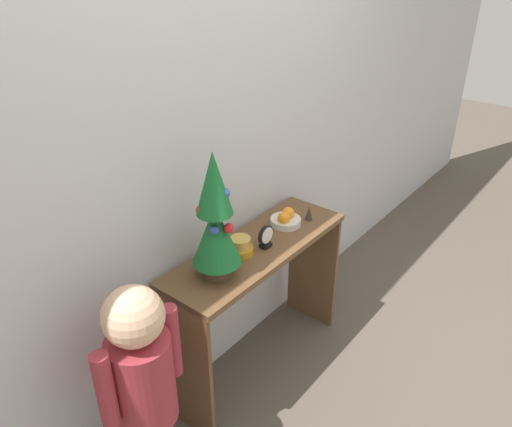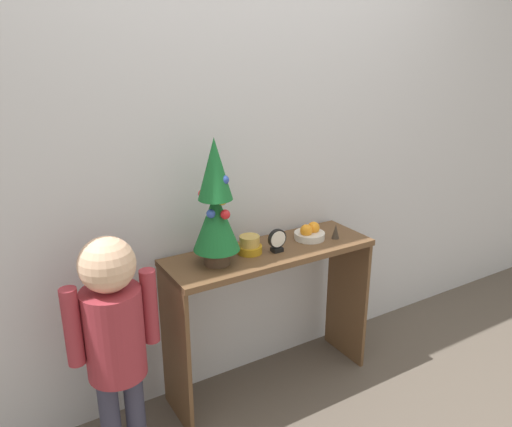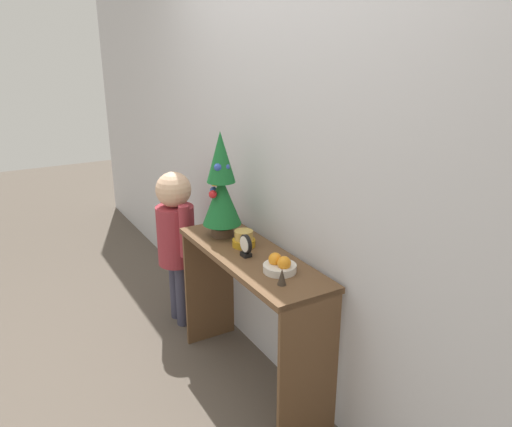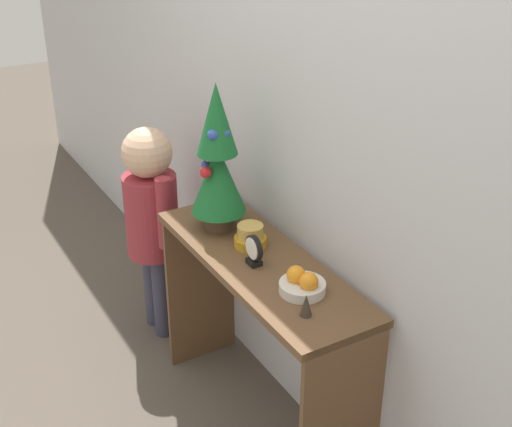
{
  "view_description": "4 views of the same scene",
  "coord_description": "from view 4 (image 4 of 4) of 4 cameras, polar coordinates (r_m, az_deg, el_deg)",
  "views": [
    {
      "loc": [
        -1.59,
        -1.09,
        2.07
      ],
      "look_at": [
        -0.04,
        0.15,
        0.98
      ],
      "focal_mm": 35.0,
      "sensor_mm": 36.0,
      "label": 1
    },
    {
      "loc": [
        -1.23,
        -1.72,
        1.74
      ],
      "look_at": [
        -0.07,
        0.2,
        0.97
      ],
      "focal_mm": 35.0,
      "sensor_mm": 36.0,
      "label": 2
    },
    {
      "loc": [
        2.03,
        -0.98,
        1.79
      ],
      "look_at": [
        0.01,
        0.2,
        0.99
      ],
      "focal_mm": 35.0,
      "sensor_mm": 36.0,
      "label": 3
    },
    {
      "loc": [
        1.9,
        -0.96,
        2.1
      ],
      "look_at": [
        -0.06,
        0.19,
        0.93
      ],
      "focal_mm": 50.0,
      "sensor_mm": 36.0,
      "label": 4
    }
  ],
  "objects": [
    {
      "name": "desk_clock",
      "position": [
        2.52,
        -0.19,
        -2.99
      ],
      "size": [
        0.1,
        0.04,
        0.12
      ],
      "color": "black",
      "rests_on": "console_table"
    },
    {
      "name": "console_table",
      "position": [
        2.68,
        0.37,
        -7.24
      ],
      "size": [
        1.06,
        0.35,
        0.78
      ],
      "color": "brown",
      "rests_on": "ground_plane"
    },
    {
      "name": "singing_bowl",
      "position": [
        2.65,
        -0.46,
        -1.87
      ],
      "size": [
        0.12,
        0.12,
        0.09
      ],
      "color": "#B78419",
      "rests_on": "console_table"
    },
    {
      "name": "child_figure",
      "position": [
        3.25,
        -8.38,
        0.3
      ],
      "size": [
        0.38,
        0.24,
        1.04
      ],
      "color": "#38384C",
      "rests_on": "ground_plane"
    },
    {
      "name": "back_wall",
      "position": [
        2.48,
        4.83,
        7.08
      ],
      "size": [
        7.0,
        0.05,
        2.5
      ],
      "primitive_type": "cube",
      "color": "silver",
      "rests_on": "ground_plane"
    },
    {
      "name": "figurine",
      "position": [
        2.27,
        4.03,
        -7.31
      ],
      "size": [
        0.04,
        0.04,
        0.08
      ],
      "color": "#382D23",
      "rests_on": "console_table"
    },
    {
      "name": "fruit_bowl",
      "position": [
        2.39,
        3.72,
        -5.64
      ],
      "size": [
        0.16,
        0.16,
        0.09
      ],
      "color": "silver",
      "rests_on": "console_table"
    },
    {
      "name": "mini_tree",
      "position": [
        2.68,
        -3.1,
        4.24
      ],
      "size": [
        0.21,
        0.21,
        0.58
      ],
      "color": "#4C3828",
      "rests_on": "console_table"
    }
  ]
}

